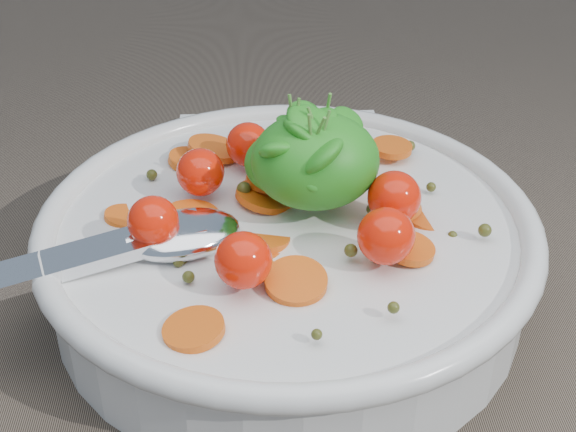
{
  "coord_description": "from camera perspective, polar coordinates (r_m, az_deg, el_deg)",
  "views": [
    {
      "loc": [
        -0.02,
        -0.4,
        0.33
      ],
      "look_at": [
        -0.0,
        0.01,
        0.06
      ],
      "focal_mm": 50.0,
      "sensor_mm": 36.0,
      "label": 1
    }
  ],
  "objects": [
    {
      "name": "ground",
      "position": [
        0.52,
        0.12,
        -5.98
      ],
      "size": [
        6.0,
        6.0,
        0.0
      ],
      "primitive_type": "plane",
      "color": "brown",
      "rests_on": "ground"
    },
    {
      "name": "bowl",
      "position": [
        0.5,
        -0.02,
        -2.27
      ],
      "size": [
        0.33,
        0.31,
        0.13
      ],
      "color": "silver",
      "rests_on": "ground"
    },
    {
      "name": "napkin",
      "position": [
        0.67,
        -0.46,
        4.23
      ],
      "size": [
        0.18,
        0.16,
        0.01
      ],
      "primitive_type": "cube",
      "rotation": [
        0.0,
        0.0,
        0.0
      ],
      "color": "white",
      "rests_on": "ground"
    }
  ]
}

